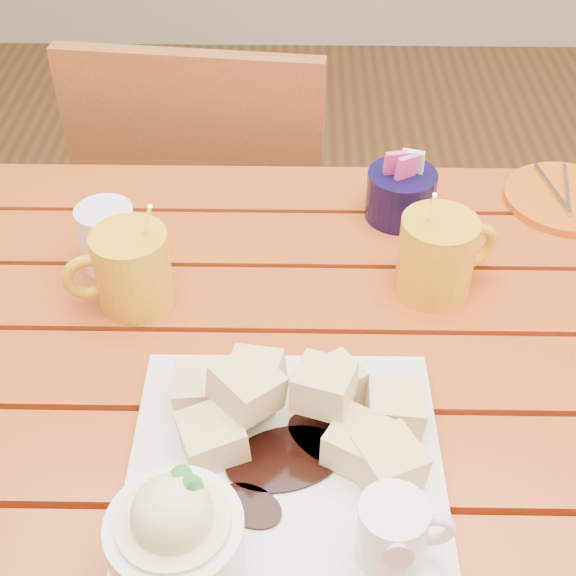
{
  "coord_description": "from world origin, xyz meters",
  "views": [
    {
      "loc": [
        0.02,
        -0.58,
        1.37
      ],
      "look_at": [
        0.01,
        0.05,
        0.82
      ],
      "focal_mm": 50.0,
      "sensor_mm": 36.0,
      "label": 1
    }
  ],
  "objects_px": {
    "coffee_mug_left": "(130,269)",
    "coffee_mug_right": "(438,254)",
    "chair_far": "(215,223)",
    "orange_saucer": "(568,198)",
    "table": "(280,433)",
    "dessert_plate": "(266,475)"
  },
  "relations": [
    {
      "from": "coffee_mug_left",
      "to": "orange_saucer",
      "type": "xyz_separation_m",
      "value": [
        0.55,
        0.21,
        -0.04
      ]
    },
    {
      "from": "orange_saucer",
      "to": "chair_far",
      "type": "height_order",
      "value": "chair_far"
    },
    {
      "from": "table",
      "to": "coffee_mug_left",
      "type": "distance_m",
      "value": 0.25
    },
    {
      "from": "coffee_mug_left",
      "to": "chair_far",
      "type": "distance_m",
      "value": 0.61
    },
    {
      "from": "coffee_mug_right",
      "to": "coffee_mug_left",
      "type": "bearing_deg",
      "value": 162.28
    },
    {
      "from": "coffee_mug_left",
      "to": "coffee_mug_right",
      "type": "distance_m",
      "value": 0.35
    },
    {
      "from": "table",
      "to": "dessert_plate",
      "type": "xyz_separation_m",
      "value": [
        -0.01,
        -0.16,
        0.14
      ]
    },
    {
      "from": "table",
      "to": "dessert_plate",
      "type": "distance_m",
      "value": 0.21
    },
    {
      "from": "coffee_mug_left",
      "to": "coffee_mug_right",
      "type": "height_order",
      "value": "coffee_mug_right"
    },
    {
      "from": "chair_far",
      "to": "table",
      "type": "bearing_deg",
      "value": 108.66
    },
    {
      "from": "coffee_mug_left",
      "to": "coffee_mug_right",
      "type": "relative_size",
      "value": 0.98
    },
    {
      "from": "chair_far",
      "to": "coffee_mug_right",
      "type": "bearing_deg",
      "value": 129.1
    },
    {
      "from": "table",
      "to": "orange_saucer",
      "type": "distance_m",
      "value": 0.51
    },
    {
      "from": "chair_far",
      "to": "orange_saucer",
      "type": "bearing_deg",
      "value": 155.47
    },
    {
      "from": "coffee_mug_left",
      "to": "chair_far",
      "type": "height_order",
      "value": "coffee_mug_left"
    },
    {
      "from": "coffee_mug_left",
      "to": "coffee_mug_right",
      "type": "xyz_separation_m",
      "value": [
        0.35,
        0.03,
        0.0
      ]
    },
    {
      "from": "coffee_mug_right",
      "to": "chair_far",
      "type": "bearing_deg",
      "value": 100.09
    },
    {
      "from": "coffee_mug_right",
      "to": "chair_far",
      "type": "height_order",
      "value": "coffee_mug_right"
    },
    {
      "from": "dessert_plate",
      "to": "coffee_mug_right",
      "type": "bearing_deg",
      "value": 57.69
    },
    {
      "from": "table",
      "to": "chair_far",
      "type": "relative_size",
      "value": 1.38
    },
    {
      "from": "coffee_mug_right",
      "to": "orange_saucer",
      "type": "height_order",
      "value": "coffee_mug_right"
    },
    {
      "from": "coffee_mug_right",
      "to": "chair_far",
      "type": "relative_size",
      "value": 0.17
    }
  ]
}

